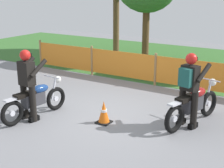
{
  "coord_description": "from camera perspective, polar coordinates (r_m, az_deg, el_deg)",
  "views": [
    {
      "loc": [
        4.2,
        -6.51,
        3.06
      ],
      "look_at": [
        0.35,
        -0.32,
        0.9
      ],
      "focal_mm": 53.06,
      "sensor_mm": 36.0,
      "label": 1
    }
  ],
  "objects": [
    {
      "name": "barrier_fence",
      "position": [
        10.58,
        7.49,
        2.59
      ],
      "size": [
        9.91,
        0.08,
        1.05
      ],
      "color": "#997547",
      "rests_on": "ground"
    },
    {
      "name": "rider_trailing",
      "position": [
        7.91,
        -14.32,
        0.25
      ],
      "size": [
        0.59,
        0.6,
        1.69
      ],
      "rotation": [
        0.0,
        0.0,
        1.45
      ],
      "color": "black",
      "rests_on": "ground"
    },
    {
      "name": "grass_verge",
      "position": [
        14.08,
        13.72,
        3.5
      ],
      "size": [
        24.0,
        7.42,
        0.01
      ],
      "primitive_type": "cube",
      "color": "#386B2D",
      "rests_on": "ground"
    },
    {
      "name": "motorcycle_trailing",
      "position": [
        8.16,
        -13.07,
        -2.68
      ],
      "size": [
        0.58,
        1.92,
        0.91
      ],
      "rotation": [
        0.0,
        0.0,
        1.45
      ],
      "color": "black",
      "rests_on": "ground"
    },
    {
      "name": "rider_lead",
      "position": [
        7.46,
        13.16,
        -0.37
      ],
      "size": [
        0.64,
        0.75,
        1.69
      ],
      "rotation": [
        0.0,
        0.0,
        1.32
      ],
      "color": "black",
      "rests_on": "ground"
    },
    {
      "name": "traffic_cone",
      "position": [
        7.68,
        -1.41,
        -4.9
      ],
      "size": [
        0.32,
        0.32,
        0.53
      ],
      "color": "black",
      "rests_on": "ground"
    },
    {
      "name": "ground",
      "position": [
        8.34,
        -0.92,
        -5.11
      ],
      "size": [
        24.0,
        24.0,
        0.02
      ],
      "primitive_type": "cube",
      "color": "gray"
    },
    {
      "name": "motorcycle_lead",
      "position": [
        7.79,
        13.82,
        -3.45
      ],
      "size": [
        0.77,
        2.0,
        0.96
      ],
      "rotation": [
        0.0,
        0.0,
        1.32
      ],
      "color": "black",
      "rests_on": "ground"
    }
  ]
}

